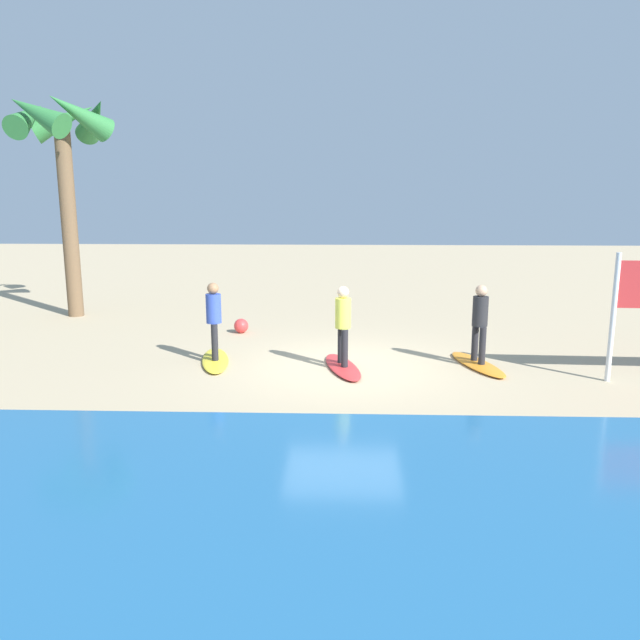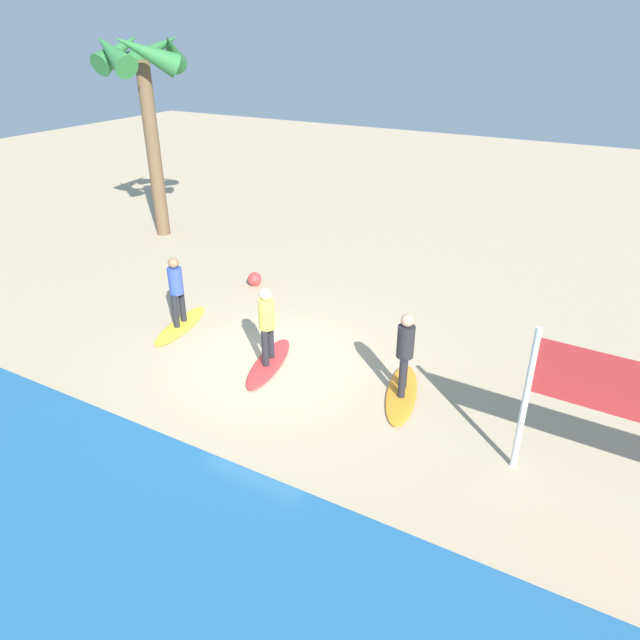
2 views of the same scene
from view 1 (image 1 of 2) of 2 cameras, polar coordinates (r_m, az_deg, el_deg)
The scene contains 9 objects.
ground_plane at distance 13.31m, azimuth 2.14°, elevation -4.24°, with size 60.00×60.00×0.00m, color tan.
surfboard_orange at distance 13.75m, azimuth 14.00°, elevation -3.88°, with size 2.10×0.56×0.09m, color orange.
surfer_orange at distance 13.52m, azimuth 14.21°, elevation 0.17°, with size 0.32×0.45×1.64m.
surfboard_red at distance 13.16m, azimuth 2.05°, elevation -4.23°, with size 2.10×0.56×0.09m, color red.
surfer_red at distance 12.93m, azimuth 2.08°, elevation 0.00°, with size 0.32×0.45×1.64m.
surfboard_yellow at distance 13.83m, azimuth -9.41°, elevation -3.60°, with size 2.10×0.56×0.09m, color yellow.
surfer_yellow at distance 13.60m, azimuth -9.55°, elevation 0.44°, with size 0.32×0.45×1.64m.
palm_tree at distance 19.72m, azimuth -22.19°, elevation 15.00°, with size 2.88×3.03×6.34m.
beach_ball at distance 16.51m, azimuth -7.11°, elevation -0.53°, with size 0.37×0.37×0.37m, color #E53838.
Camera 1 is at (0.03, 12.81, 3.65)m, focal length 35.53 mm.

